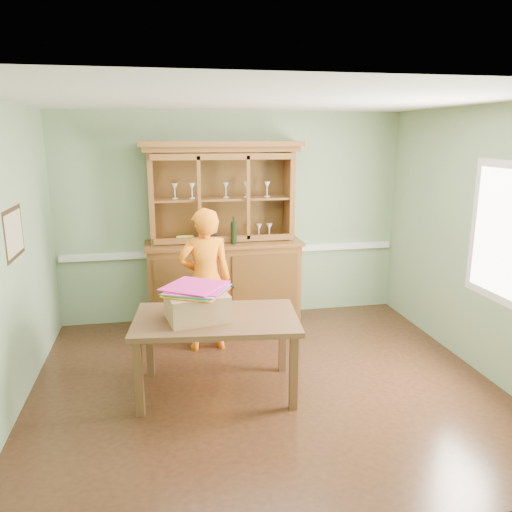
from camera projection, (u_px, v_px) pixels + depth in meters
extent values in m
plane|color=#4E2A19|center=(265.00, 384.00, 4.95)|extent=(4.50, 4.50, 0.00)
plane|color=white|center=(266.00, 100.00, 4.31)|extent=(4.50, 4.50, 0.00)
plane|color=gray|center=(233.00, 217.00, 6.54)|extent=(4.50, 0.00, 4.50)
plane|color=gray|center=(5.00, 263.00, 4.21)|extent=(0.00, 4.00, 4.00)
plane|color=gray|center=(482.00, 242.00, 5.05)|extent=(0.00, 4.00, 4.00)
plane|color=gray|center=(342.00, 334.00, 2.73)|extent=(4.50, 0.00, 4.50)
cube|color=white|center=(234.00, 251.00, 6.62)|extent=(4.41, 0.05, 0.08)
cube|color=#342115|center=(14.00, 233.00, 4.45)|extent=(0.03, 0.60, 0.46)
cube|color=beige|center=(15.00, 233.00, 4.45)|extent=(0.01, 0.52, 0.38)
cube|color=white|center=(501.00, 233.00, 4.73)|extent=(0.03, 0.96, 1.36)
cube|color=white|center=(501.00, 233.00, 4.73)|extent=(0.01, 0.80, 1.20)
cube|color=brown|center=(224.00, 284.00, 6.43)|extent=(1.90, 0.58, 1.05)
cube|color=brown|center=(224.00, 243.00, 6.29)|extent=(1.96, 0.64, 0.04)
cube|color=#563714|center=(220.00, 195.00, 6.42)|extent=(1.79, 0.04, 1.11)
cube|color=brown|center=(151.00, 198.00, 6.08)|extent=(0.06, 0.40, 1.11)
cube|color=brown|center=(289.00, 195.00, 6.41)|extent=(0.06, 0.40, 1.11)
cube|color=brown|center=(221.00, 149.00, 6.10)|extent=(1.90, 0.46, 0.06)
cube|color=brown|center=(221.00, 144.00, 6.07)|extent=(1.98, 0.51, 0.06)
cube|color=brown|center=(222.00, 199.00, 6.25)|extent=(1.67, 0.35, 0.03)
imported|color=#B2B2B7|center=(210.00, 233.00, 6.32)|extent=(0.19, 0.19, 0.20)
imported|color=yellow|center=(185.00, 239.00, 6.28)|extent=(0.23, 0.23, 0.06)
cylinder|color=black|center=(234.00, 230.00, 6.09)|extent=(0.07, 0.07, 0.34)
cube|color=brown|center=(216.00, 319.00, 4.64)|extent=(1.61, 1.07, 0.05)
cube|color=brown|center=(139.00, 378.00, 4.32)|extent=(0.08, 0.08, 0.71)
cube|color=brown|center=(150.00, 343.00, 5.04)|extent=(0.08, 0.08, 0.71)
cube|color=brown|center=(293.00, 372.00, 4.42)|extent=(0.08, 0.08, 0.71)
cube|color=brown|center=(282.00, 339.00, 5.15)|extent=(0.08, 0.08, 0.71)
cube|color=tan|center=(197.00, 307.00, 4.55)|extent=(0.59, 0.51, 0.25)
cube|color=red|center=(197.00, 292.00, 4.55)|extent=(0.65, 0.65, 0.01)
cube|color=yellow|center=(197.00, 291.00, 4.55)|extent=(0.65, 0.65, 0.01)
cube|color=green|center=(197.00, 290.00, 4.55)|extent=(0.65, 0.65, 0.01)
cube|color=#307CE4|center=(197.00, 289.00, 4.55)|extent=(0.65, 0.65, 0.01)
cube|color=#F072CE|center=(197.00, 288.00, 4.54)|extent=(0.65, 0.65, 0.01)
cube|color=#D1208B|center=(197.00, 287.00, 4.54)|extent=(0.65, 0.65, 0.01)
cube|color=#E6238C|center=(197.00, 286.00, 4.54)|extent=(0.65, 0.65, 0.01)
imported|color=orange|center=(205.00, 280.00, 5.59)|extent=(0.61, 0.41, 1.64)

